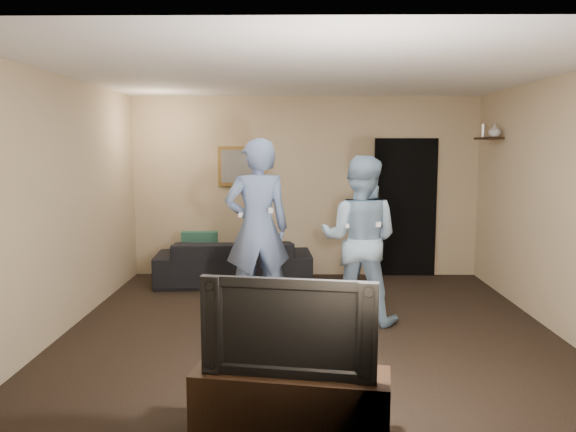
{
  "coord_description": "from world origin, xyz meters",
  "views": [
    {
      "loc": [
        -0.16,
        -5.64,
        1.9
      ],
      "look_at": [
        -0.23,
        0.3,
        1.15
      ],
      "focal_mm": 35.0,
      "sensor_mm": 36.0,
      "label": 1
    }
  ],
  "objects_px": {
    "tv_console": "(291,404)",
    "wii_player_left": "(257,229)",
    "sofa": "(234,261)",
    "wii_player_right": "(360,240)",
    "television": "(291,323)"
  },
  "relations": [
    {
      "from": "tv_console",
      "to": "wii_player_left",
      "type": "xyz_separation_m",
      "value": [
        -0.38,
        2.69,
        0.74
      ]
    },
    {
      "from": "sofa",
      "to": "wii_player_right",
      "type": "distance_m",
      "value": 2.32
    },
    {
      "from": "tv_console",
      "to": "television",
      "type": "distance_m",
      "value": 0.54
    },
    {
      "from": "wii_player_left",
      "to": "sofa",
      "type": "bearing_deg",
      "value": 105.98
    },
    {
      "from": "sofa",
      "to": "tv_console",
      "type": "distance_m",
      "value": 4.25
    },
    {
      "from": "tv_console",
      "to": "television",
      "type": "relative_size",
      "value": 1.15
    },
    {
      "from": "television",
      "to": "wii_player_left",
      "type": "bearing_deg",
      "value": 107.21
    },
    {
      "from": "tv_console",
      "to": "wii_player_right",
      "type": "distance_m",
      "value": 2.7
    },
    {
      "from": "television",
      "to": "wii_player_right",
      "type": "bearing_deg",
      "value": 83.11
    },
    {
      "from": "tv_console",
      "to": "wii_player_left",
      "type": "relative_size",
      "value": 0.63
    },
    {
      "from": "sofa",
      "to": "tv_console",
      "type": "relative_size",
      "value": 1.69
    },
    {
      "from": "television",
      "to": "sofa",
      "type": "bearing_deg",
      "value": 110.05
    },
    {
      "from": "television",
      "to": "wii_player_right",
      "type": "xyz_separation_m",
      "value": [
        0.72,
        2.52,
        0.11
      ]
    },
    {
      "from": "television",
      "to": "wii_player_left",
      "type": "xyz_separation_m",
      "value": [
        -0.38,
        2.69,
        0.2
      ]
    },
    {
      "from": "television",
      "to": "wii_player_left",
      "type": "relative_size",
      "value": 0.55
    }
  ]
}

